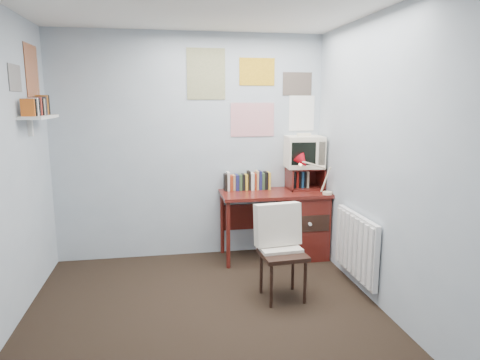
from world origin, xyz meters
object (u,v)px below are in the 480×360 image
object	(u,v)px
desk_chair	(283,255)
wall_shelf	(39,117)
tv_riser	(305,178)
radiator	(356,245)
desk	(297,221)
crt_tv	(304,150)
desk_lamp	(328,177)

from	to	relation	value
desk_chair	wall_shelf	xyz separation A→B (m)	(-2.12, 0.65, 1.21)
tv_riser	radiator	distance (m)	1.15
desk	wall_shelf	xyz separation A→B (m)	(-2.57, -0.38, 1.21)
desk_chair	crt_tv	world-z (taller)	crt_tv
wall_shelf	desk	bearing A→B (deg)	8.40
desk	tv_riser	size ratio (longest dim) A/B	3.00
desk_chair	wall_shelf	distance (m)	2.52
desk	radiator	distance (m)	0.97
crt_tv	desk	bearing A→B (deg)	-123.96
desk_lamp	tv_riser	bearing A→B (deg)	101.09
desk_chair	desk_lamp	bearing A→B (deg)	43.99
tv_riser	wall_shelf	world-z (taller)	wall_shelf
desk_chair	radiator	bearing A→B (deg)	3.32
desk_lamp	tv_riser	size ratio (longest dim) A/B	0.96
desk_lamp	wall_shelf	size ratio (longest dim) A/B	0.62
desk_lamp	crt_tv	bearing A→B (deg)	102.43
radiator	crt_tv	bearing A→B (deg)	100.10
desk_lamp	tv_riser	distance (m)	0.37
desk_chair	radiator	distance (m)	0.75
desk	desk_chair	distance (m)	1.13
desk_chair	desk_lamp	size ratio (longest dim) A/B	2.15
desk_lamp	radiator	world-z (taller)	desk_lamp
tv_riser	crt_tv	world-z (taller)	crt_tv
desk	crt_tv	world-z (taller)	crt_tv
desk	tv_riser	world-z (taller)	tv_riser
desk	desk_lamp	size ratio (longest dim) A/B	3.12
desk_lamp	crt_tv	distance (m)	0.46
desk_chair	tv_riser	world-z (taller)	tv_riser
desk_lamp	tv_riser	world-z (taller)	desk_lamp
desk_chair	crt_tv	distance (m)	1.51
radiator	wall_shelf	world-z (taller)	wall_shelf
desk_chair	radiator	size ratio (longest dim) A/B	1.03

